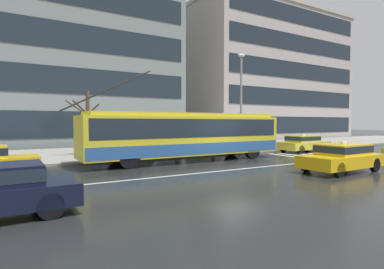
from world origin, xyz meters
name	(u,v)px	position (x,y,z in m)	size (l,w,h in m)	color
ground_plane	(236,165)	(0.00, 0.00, 0.00)	(160.00, 160.00, 0.00)	#222526
sidewalk_slab	(162,150)	(0.00, 9.34, 0.07)	(80.00, 10.00, 0.14)	gray
crosswalk_stripe_edge_near	(293,157)	(5.76, 1.17, 0.00)	(0.44, 4.40, 0.01)	beige
crosswalk_stripe_inner_a	(303,156)	(6.66, 1.17, 0.00)	(0.44, 4.40, 0.01)	beige
crosswalk_stripe_center	(312,155)	(7.56, 1.17, 0.00)	(0.44, 4.40, 0.01)	beige
crosswalk_stripe_inner_b	(320,154)	(8.46, 1.17, 0.00)	(0.44, 4.40, 0.01)	beige
lane_centre_line	(251,168)	(0.00, -1.20, 0.00)	(72.00, 0.14, 0.01)	silver
trolleybus	(187,135)	(-1.42, 2.74, 1.55)	(12.85, 2.58, 5.00)	yellow
taxi_ahead_of_bus	(304,143)	(8.99, 3.02, 0.70)	(4.29, 1.92, 1.39)	yellow
taxi_oncoming_near	(342,156)	(2.89, -4.12, 0.70)	(4.25, 1.90, 1.39)	yellow
bus_shelter	(134,126)	(-3.41, 6.15, 2.00)	(4.02, 1.74, 2.45)	gray
pedestrian_at_shelter	(178,130)	(-0.01, 6.48, 1.72)	(1.44, 1.44, 1.97)	black
pedestrian_approaching_curb	(212,130)	(2.23, 5.49, 1.73)	(1.34, 1.34, 1.93)	#504241
street_lamp	(241,94)	(4.44, 4.95, 4.34)	(0.60, 0.32, 7.16)	gray
street_tree_bare	(87,121)	(-6.05, 7.58, 2.37)	(1.93, 1.06, 4.14)	brown
office_tower_corner_left	(77,55)	(-3.97, 23.00, 9.70)	(19.21, 15.90, 19.39)	gray
office_tower_corner_right	(269,75)	(21.80, 19.71, 9.04)	(23.99, 10.54, 18.06)	#B8ACA6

